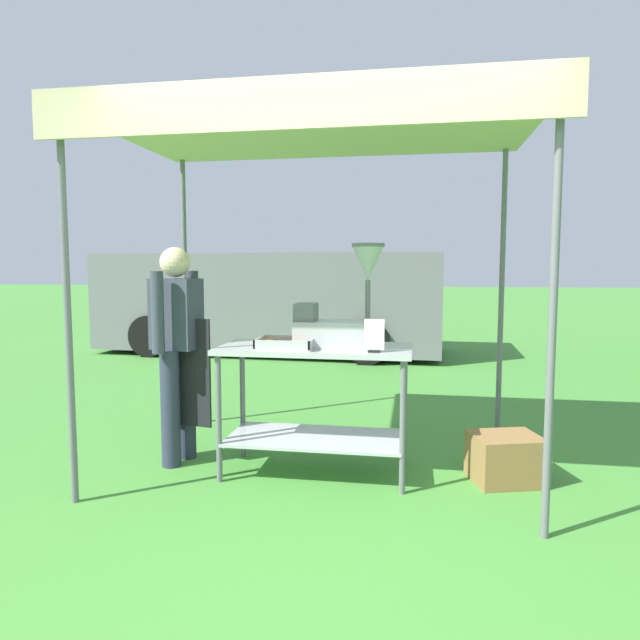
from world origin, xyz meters
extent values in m
plane|color=#478E38|center=(0.00, 6.00, 0.00)|extent=(70.00, 70.00, 0.00)
cylinder|color=slate|center=(-1.57, 0.10, 1.21)|extent=(0.04, 0.04, 2.42)
cylinder|color=slate|center=(1.22, 0.10, 1.21)|extent=(0.04, 0.04, 2.42)
cylinder|color=slate|center=(-1.57, 1.88, 1.21)|extent=(0.04, 0.04, 2.42)
cylinder|color=slate|center=(1.22, 1.88, 1.21)|extent=(0.04, 0.04, 2.42)
cube|color=#CCB78E|center=(-0.17, 0.99, 2.45)|extent=(2.99, 1.98, 0.05)
cube|color=#CCB78E|center=(-0.17, 0.01, 2.31)|extent=(2.99, 0.02, 0.24)
cube|color=#B7B7BC|center=(-0.17, 0.84, 0.89)|extent=(1.34, 0.64, 0.04)
cube|color=#B7B7BC|center=(-0.17, 0.84, 0.26)|extent=(1.23, 0.59, 0.02)
cylinder|color=slate|center=(-0.79, 0.57, 0.44)|extent=(0.04, 0.04, 0.88)
cylinder|color=slate|center=(0.45, 0.57, 0.44)|extent=(0.04, 0.04, 0.88)
cylinder|color=slate|center=(-0.79, 1.11, 0.44)|extent=(0.04, 0.04, 0.88)
cylinder|color=slate|center=(0.45, 1.11, 0.44)|extent=(0.04, 0.04, 0.88)
cube|color=#B7B7BC|center=(-0.35, 0.71, 0.92)|extent=(0.38, 0.29, 0.01)
cube|color=#B7B7BC|center=(-0.35, 0.57, 0.95)|extent=(0.38, 0.01, 0.06)
cube|color=#B7B7BC|center=(-0.35, 0.85, 0.95)|extent=(0.38, 0.01, 0.06)
cube|color=#B7B7BC|center=(-0.53, 0.71, 0.95)|extent=(0.01, 0.29, 0.06)
cube|color=#B7B7BC|center=(-0.17, 0.71, 0.95)|extent=(0.01, 0.29, 0.06)
torus|color=gold|center=(-0.44, 0.62, 0.94)|extent=(0.10, 0.10, 0.02)
torus|color=gold|center=(-0.49, 0.72, 0.94)|extent=(0.08, 0.08, 0.02)
torus|color=gold|center=(-0.21, 0.79, 0.94)|extent=(0.11, 0.11, 0.02)
torus|color=gold|center=(-0.34, 0.68, 0.94)|extent=(0.08, 0.08, 0.02)
torus|color=gold|center=(-0.37, 0.77, 0.94)|extent=(0.09, 0.09, 0.02)
torus|color=gold|center=(-0.22, 0.71, 0.94)|extent=(0.09, 0.09, 0.02)
torus|color=gold|center=(-0.30, 0.74, 0.94)|extent=(0.08, 0.08, 0.02)
torus|color=gold|center=(-0.31, 0.61, 0.94)|extent=(0.10, 0.10, 0.02)
torus|color=gold|center=(-0.23, 0.63, 0.94)|extent=(0.11, 0.11, 0.02)
torus|color=gold|center=(-0.43, 0.81, 0.94)|extent=(0.10, 0.10, 0.02)
torus|color=gold|center=(-0.49, 0.79, 0.95)|extent=(0.10, 0.10, 0.02)
torus|color=gold|center=(-0.41, 0.68, 0.94)|extent=(0.09, 0.09, 0.02)
torus|color=gold|center=(-0.32, 0.69, 0.95)|extent=(0.08, 0.08, 0.02)
torus|color=gold|center=(-0.31, 0.81, 0.94)|extent=(0.10, 0.10, 0.02)
cube|color=#B7B7BC|center=(-0.03, 0.84, 1.00)|extent=(0.56, 0.28, 0.18)
cube|color=slate|center=(-0.24, 0.84, 1.15)|extent=(0.14, 0.22, 0.12)
cylinder|color=slate|center=(0.19, 0.84, 1.23)|extent=(0.04, 0.04, 0.28)
cone|color=#B7B7BC|center=(0.19, 0.84, 1.49)|extent=(0.21, 0.21, 0.22)
cylinder|color=slate|center=(0.19, 0.84, 1.61)|extent=(0.22, 0.22, 0.02)
cube|color=black|center=(0.25, 0.63, 0.92)|extent=(0.08, 0.05, 0.02)
cube|color=white|center=(0.25, 0.63, 1.03)|extent=(0.13, 0.01, 0.20)
cylinder|color=#2D3347|center=(-1.21, 1.00, 0.43)|extent=(0.14, 0.14, 0.86)
cylinder|color=#2D3347|center=(-1.25, 0.81, 0.43)|extent=(0.14, 0.14, 0.86)
cube|color=#383D4C|center=(-1.23, 0.91, 1.12)|extent=(0.38, 0.28, 0.52)
cube|color=black|center=(-1.11, 0.88, 0.69)|extent=(0.32, 0.08, 0.80)
cylinder|color=#383D4C|center=(-1.18, 1.12, 1.15)|extent=(0.11, 0.11, 0.58)
cylinder|color=#383D4C|center=(-1.27, 0.69, 1.15)|extent=(0.11, 0.11, 0.58)
sphere|color=beige|center=(-1.23, 0.91, 1.50)|extent=(0.22, 0.22, 0.22)
cube|color=olive|center=(1.14, 0.90, 0.16)|extent=(0.53, 0.48, 0.32)
cube|color=slate|center=(-1.94, 6.43, 0.89)|extent=(5.87, 2.15, 1.60)
cube|color=#1E2833|center=(-4.19, 6.53, 1.29)|extent=(0.17, 1.62, 0.70)
cylinder|color=black|center=(-3.77, 5.58, 0.34)|extent=(0.69, 0.27, 0.68)
cylinder|color=black|center=(-3.69, 7.44, 0.34)|extent=(0.69, 0.27, 0.68)
cylinder|color=black|center=(-0.18, 5.43, 0.34)|extent=(0.69, 0.27, 0.68)
cylinder|color=black|center=(-0.10, 7.29, 0.34)|extent=(0.69, 0.27, 0.68)
camera|label=1|loc=(0.51, -2.98, 1.46)|focal=31.51mm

